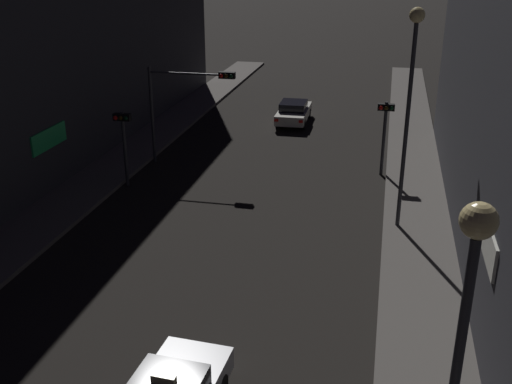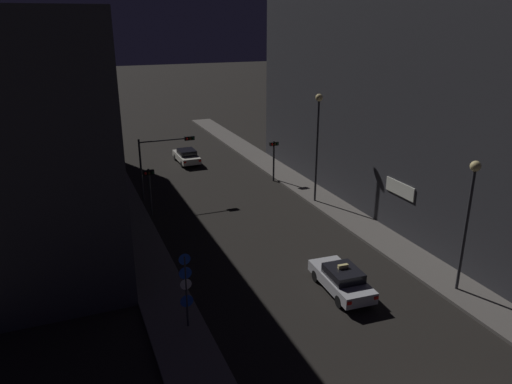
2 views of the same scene
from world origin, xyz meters
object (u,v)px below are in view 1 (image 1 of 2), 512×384
Objects in this scene: traffic_light_overhead at (184,95)px; street_lamp_near_block at (462,334)px; traffic_light_right_kerb at (385,123)px; far_car at (294,112)px; street_lamp_far_block at (411,79)px; traffic_light_left_kerb at (123,133)px.

street_lamp_near_block is at bearing -61.02° from traffic_light_overhead.
street_lamp_near_block reaches higher than traffic_light_right_kerb.
street_lamp_near_block reaches higher than far_car.
street_lamp_near_block is at bearing -87.79° from street_lamp_far_block.
traffic_light_overhead is 0.59× the size of street_lamp_far_block.
street_lamp_far_block is (-0.57, 14.64, 0.87)m from street_lamp_near_block.
traffic_light_right_kerb is at bearing 93.76° from street_lamp_near_block.
traffic_light_overhead is at bearing 63.46° from traffic_light_left_kerb.
far_car is 1.22× the size of traffic_light_right_kerb.
street_lamp_near_block reaches higher than traffic_light_left_kerb.
traffic_light_right_kerb is at bearing -56.14° from far_car.
far_car is 0.54× the size of street_lamp_far_block.
street_lamp_near_block is at bearing -76.39° from far_car.
traffic_light_left_kerb is at bearing 170.19° from street_lamp_far_block.
traffic_light_overhead is 1.39× the size of traffic_light_left_kerb.
street_lamp_far_block is (12.45, -2.15, 3.43)m from traffic_light_left_kerb.
street_lamp_far_block is at bearing 92.21° from street_lamp_near_block.
traffic_light_left_kerb is 21.40m from street_lamp_near_block.
street_lamp_near_block is 0.84× the size of street_lamp_far_block.
traffic_light_left_kerb is (-1.76, -3.53, -1.06)m from traffic_light_overhead.
street_lamp_near_block is (1.37, -20.82, 2.49)m from traffic_light_right_kerb.
street_lamp_far_block is (0.80, -6.18, 3.36)m from traffic_light_right_kerb.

